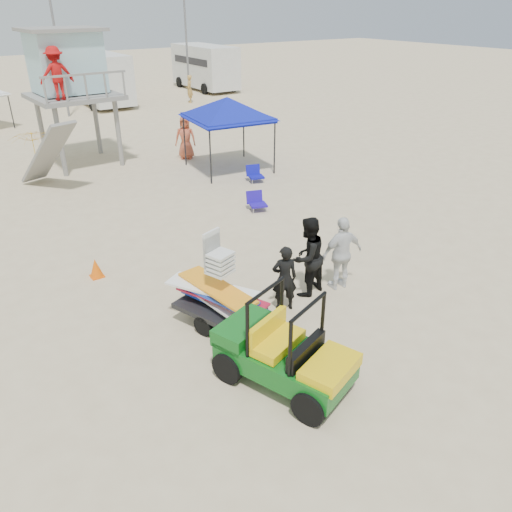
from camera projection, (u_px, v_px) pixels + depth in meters
ground at (326, 390)px, 8.99m from camera, size 140.00×140.00×0.00m
utility_cart at (285, 347)px, 8.74m from camera, size 1.92×2.64×1.81m
surf_trailer at (218, 292)px, 10.49m from camera, size 1.69×2.30×1.92m
man_left at (284, 278)px, 11.03m from camera, size 0.67×0.58×1.56m
man_mid at (307, 257)px, 11.55m from camera, size 1.07×0.92×1.93m
man_right at (342, 253)px, 11.82m from camera, size 1.13×0.61×1.83m
lifeguard_tower at (66, 68)px, 19.79m from camera, size 3.44×3.44×5.23m
canopy_blue at (227, 101)px, 19.57m from camera, size 3.23×3.23×3.31m
umbrella_b at (35, 152)px, 20.03m from camera, size 2.15×2.18×1.69m
cone_near at (96, 268)px, 12.57m from camera, size 0.34×0.34×0.50m
beach_chair_b at (256, 201)px, 16.60m from camera, size 0.67×0.73×0.64m
beach_chair_c at (255, 174)px, 19.24m from camera, size 0.66×0.72×0.64m
rv_mid_right at (97, 76)px, 33.27m from camera, size 2.64×7.00×3.25m
rv_far_right at (205, 65)px, 38.87m from camera, size 2.64×6.60×3.25m
light_pole_left at (57, 45)px, 28.56m from camera, size 0.14×0.14×8.00m
light_pole_right at (186, 38)px, 34.16m from camera, size 0.14×0.14×8.00m
distant_beachgoers at (37, 137)px, 22.20m from camera, size 19.58×13.10×1.83m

